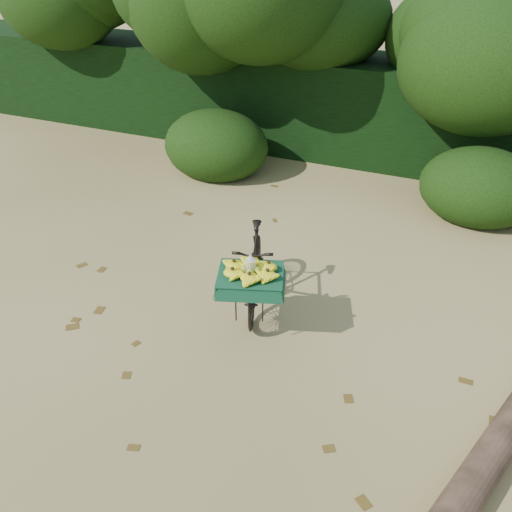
% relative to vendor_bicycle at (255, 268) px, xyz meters
% --- Properties ---
extents(ground, '(80.00, 80.00, 0.00)m').
position_rel_vendor_bicycle_xyz_m(ground, '(0.74, -0.88, -0.49)').
color(ground, tan).
rests_on(ground, ground).
extents(vendor_bicycle, '(1.09, 1.77, 0.96)m').
position_rel_vendor_bicycle_xyz_m(vendor_bicycle, '(0.00, 0.00, 0.00)').
color(vendor_bicycle, black).
rests_on(vendor_bicycle, ground).
extents(fallen_log, '(1.58, 3.89, 0.29)m').
position_rel_vendor_bicycle_xyz_m(fallen_log, '(2.85, -1.04, -0.35)').
color(fallen_log, brown).
rests_on(fallen_log, ground).
extents(hedge_backdrop, '(26.00, 1.80, 1.80)m').
position_rel_vendor_bicycle_xyz_m(hedge_backdrop, '(0.74, 5.42, 0.41)').
color(hedge_backdrop, black).
rests_on(hedge_backdrop, ground).
extents(tree_row, '(14.50, 2.00, 4.00)m').
position_rel_vendor_bicycle_xyz_m(tree_row, '(0.09, 4.62, 1.51)').
color(tree_row, black).
rests_on(tree_row, ground).
extents(bush_clumps, '(8.80, 1.70, 0.90)m').
position_rel_vendor_bicycle_xyz_m(bush_clumps, '(1.24, 3.42, -0.04)').
color(bush_clumps, black).
rests_on(bush_clumps, ground).
extents(leaf_litter, '(7.00, 7.30, 0.01)m').
position_rel_vendor_bicycle_xyz_m(leaf_litter, '(0.74, -0.23, -0.49)').
color(leaf_litter, '#533D16').
rests_on(leaf_litter, ground).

